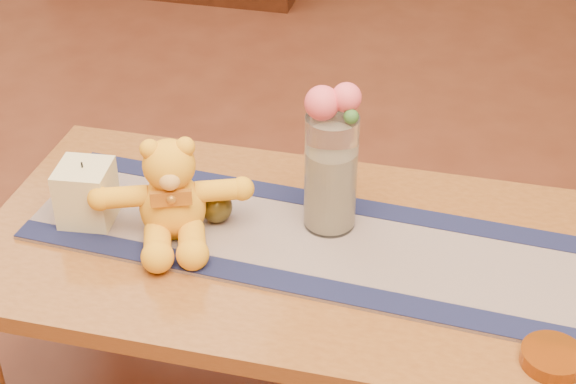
% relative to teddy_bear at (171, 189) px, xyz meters
% --- Properties ---
extents(coffee_table_top, '(1.40, 0.70, 0.04)m').
position_rel_teddy_bear_xyz_m(coffee_table_top, '(0.29, 0.02, -0.13)').
color(coffee_table_top, brown).
rests_on(coffee_table_top, floor).
extents(table_leg_bl, '(0.07, 0.07, 0.41)m').
position_rel_teddy_bear_xyz_m(table_leg_bl, '(-0.35, 0.31, -0.36)').
color(table_leg_bl, brown).
rests_on(table_leg_bl, floor).
extents(persian_runner, '(1.22, 0.42, 0.01)m').
position_rel_teddy_bear_xyz_m(persian_runner, '(0.29, 0.04, -0.11)').
color(persian_runner, '#1B234C').
rests_on(persian_runner, coffee_table_top).
extents(runner_border_near, '(1.20, 0.13, 0.00)m').
position_rel_teddy_bear_xyz_m(runner_border_near, '(0.28, -0.11, -0.11)').
color(runner_border_near, '#14193E').
rests_on(runner_border_near, persian_runner).
extents(runner_border_far, '(1.20, 0.13, 0.00)m').
position_rel_teddy_bear_xyz_m(runner_border_far, '(0.30, 0.18, -0.11)').
color(runner_border_far, '#14193E').
rests_on(runner_border_far, persian_runner).
extents(teddy_bear, '(0.39, 0.36, 0.21)m').
position_rel_teddy_bear_xyz_m(teddy_bear, '(0.00, 0.00, 0.00)').
color(teddy_bear, yellow).
rests_on(teddy_bear, persian_runner).
extents(pillar_candle, '(0.12, 0.12, 0.13)m').
position_rel_teddy_bear_xyz_m(pillar_candle, '(-0.19, -0.00, -0.04)').
color(pillar_candle, beige).
rests_on(pillar_candle, persian_runner).
extents(candle_wick, '(0.00, 0.00, 0.01)m').
position_rel_teddy_bear_xyz_m(candle_wick, '(-0.19, -0.00, 0.03)').
color(candle_wick, black).
rests_on(candle_wick, pillar_candle).
extents(glass_vase, '(0.11, 0.11, 0.26)m').
position_rel_teddy_bear_xyz_m(glass_vase, '(0.31, 0.10, 0.02)').
color(glass_vase, silver).
rests_on(glass_vase, persian_runner).
extents(potpourri_fill, '(0.09, 0.09, 0.18)m').
position_rel_teddy_bear_xyz_m(potpourri_fill, '(0.31, 0.10, -0.02)').
color(potpourri_fill, beige).
rests_on(potpourri_fill, glass_vase).
extents(rose_left, '(0.07, 0.07, 0.07)m').
position_rel_teddy_bear_xyz_m(rose_left, '(0.29, 0.09, 0.19)').
color(rose_left, '#F25568').
rests_on(rose_left, glass_vase).
extents(rose_right, '(0.06, 0.06, 0.06)m').
position_rel_teddy_bear_xyz_m(rose_right, '(0.34, 0.11, 0.20)').
color(rose_right, '#F25568').
rests_on(rose_right, glass_vase).
extents(blue_flower_back, '(0.04, 0.04, 0.04)m').
position_rel_teddy_bear_xyz_m(blue_flower_back, '(0.32, 0.14, 0.18)').
color(blue_flower_back, '#5360B4').
rests_on(blue_flower_back, glass_vase).
extents(blue_flower_side, '(0.04, 0.04, 0.04)m').
position_rel_teddy_bear_xyz_m(blue_flower_side, '(0.28, 0.12, 0.17)').
color(blue_flower_side, '#5360B4').
rests_on(blue_flower_side, glass_vase).
extents(leaf_sprig, '(0.03, 0.03, 0.03)m').
position_rel_teddy_bear_xyz_m(leaf_sprig, '(0.35, 0.08, 0.17)').
color(leaf_sprig, '#33662D').
rests_on(leaf_sprig, glass_vase).
extents(bronze_ball, '(0.09, 0.09, 0.07)m').
position_rel_teddy_bear_xyz_m(bronze_ball, '(0.08, 0.06, -0.07)').
color(bronze_ball, '#463D17').
rests_on(bronze_ball, persian_runner).
extents(amber_dish, '(0.14, 0.14, 0.03)m').
position_rel_teddy_bear_xyz_m(amber_dish, '(0.78, -0.20, -0.10)').
color(amber_dish, '#BF5914').
rests_on(amber_dish, coffee_table_top).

